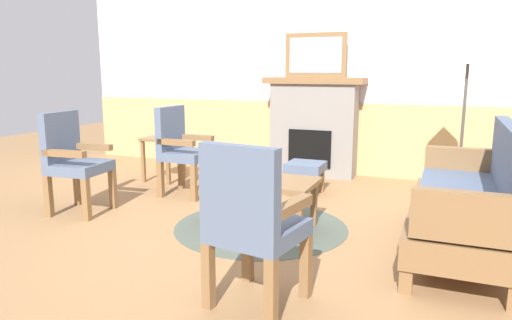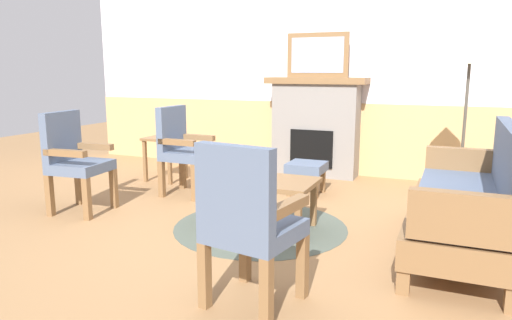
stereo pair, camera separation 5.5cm
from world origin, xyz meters
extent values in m
plane|color=#997047|center=(0.00, 0.00, 0.00)|extent=(14.00, 14.00, 0.00)
cube|color=white|center=(0.00, 2.60, 1.35)|extent=(7.20, 0.12, 2.70)
cube|color=tan|center=(0.00, 2.53, 0.47)|extent=(7.20, 0.02, 0.95)
cube|color=gray|center=(0.00, 2.35, 0.60)|extent=(1.10, 0.36, 1.20)
cube|color=black|center=(0.00, 2.16, 0.38)|extent=(0.56, 0.02, 0.48)
cube|color=brown|center=(0.00, 2.35, 1.24)|extent=(1.30, 0.44, 0.08)
cube|color=brown|center=(0.00, 2.35, 1.56)|extent=(0.80, 0.03, 0.56)
cube|color=#9EB2D1|center=(0.00, 2.33, 1.56)|extent=(0.68, 0.01, 0.44)
cube|color=brown|center=(1.45, 0.97, 0.08)|extent=(0.08, 0.08, 0.16)
cube|color=brown|center=(1.45, -0.71, 0.08)|extent=(0.08, 0.08, 0.16)
cube|color=brown|center=(2.05, 0.97, 0.08)|extent=(0.08, 0.08, 0.16)
cube|color=brown|center=(1.75, 0.13, 0.26)|extent=(0.70, 1.80, 0.20)
cube|color=slate|center=(1.75, 0.13, 0.42)|extent=(0.60, 1.70, 0.12)
cube|color=slate|center=(2.05, 0.13, 0.73)|extent=(0.10, 1.70, 0.50)
cube|color=brown|center=(1.75, 0.98, 0.53)|extent=(0.60, 0.10, 0.30)
cube|color=brown|center=(1.75, -0.72, 0.53)|extent=(0.60, 0.10, 0.30)
cube|color=brown|center=(-0.27, -0.13, 0.20)|extent=(0.05, 0.05, 0.40)
cube|color=brown|center=(0.57, -0.13, 0.20)|extent=(0.05, 0.05, 0.40)
cube|color=brown|center=(-0.27, 0.31, 0.20)|extent=(0.05, 0.05, 0.40)
cube|color=brown|center=(0.57, 0.31, 0.20)|extent=(0.05, 0.05, 0.40)
cube|color=brown|center=(0.15, 0.09, 0.42)|extent=(0.96, 0.56, 0.04)
cylinder|color=#4C564C|center=(0.15, 0.09, 0.00)|extent=(1.53, 1.53, 0.01)
cube|color=black|center=(0.14, 0.07, 0.46)|extent=(0.23, 0.20, 0.03)
cube|color=brown|center=(0.04, 1.19, 0.13)|extent=(0.05, 0.05, 0.26)
cube|color=brown|center=(0.34, 1.19, 0.13)|extent=(0.05, 0.05, 0.26)
cube|color=brown|center=(0.04, 1.49, 0.13)|extent=(0.05, 0.05, 0.26)
cube|color=brown|center=(0.34, 1.49, 0.13)|extent=(0.05, 0.05, 0.26)
cube|color=slate|center=(0.19, 1.34, 0.31)|extent=(0.40, 0.40, 0.10)
cube|color=brown|center=(-1.44, 0.07, 0.20)|extent=(0.07, 0.07, 0.40)
cube|color=brown|center=(-1.40, -0.35, 0.20)|extent=(0.07, 0.07, 0.40)
cube|color=brown|center=(-1.86, 0.03, 0.20)|extent=(0.07, 0.07, 0.40)
cube|color=brown|center=(-1.82, -0.39, 0.20)|extent=(0.07, 0.07, 0.40)
cube|color=slate|center=(-1.63, -0.16, 0.45)|extent=(0.52, 0.52, 0.10)
cube|color=slate|center=(-1.83, -0.18, 0.74)|extent=(0.12, 0.49, 0.48)
cube|color=brown|center=(-1.65, 0.05, 0.62)|extent=(0.44, 0.11, 0.06)
cube|color=brown|center=(-1.61, -0.36, 0.62)|extent=(0.44, 0.11, 0.06)
cube|color=brown|center=(-0.81, 1.02, 0.20)|extent=(0.06, 0.06, 0.40)
cube|color=brown|center=(-0.81, 0.60, 0.20)|extent=(0.06, 0.06, 0.40)
cube|color=brown|center=(-1.23, 1.03, 0.20)|extent=(0.06, 0.06, 0.40)
cube|color=brown|center=(-1.23, 0.61, 0.20)|extent=(0.06, 0.06, 0.40)
cube|color=slate|center=(-1.02, 0.81, 0.45)|extent=(0.49, 0.49, 0.10)
cube|color=slate|center=(-1.22, 0.82, 0.74)|extent=(0.09, 0.48, 0.48)
cube|color=brown|center=(-1.02, 1.02, 0.62)|extent=(0.44, 0.08, 0.06)
cube|color=brown|center=(-1.02, 0.61, 0.62)|extent=(0.44, 0.08, 0.06)
cube|color=brown|center=(0.47, -0.94, 0.20)|extent=(0.07, 0.07, 0.40)
cube|color=brown|center=(0.89, -1.01, 0.20)|extent=(0.07, 0.07, 0.40)
cube|color=brown|center=(0.40, -1.35, 0.20)|extent=(0.07, 0.07, 0.40)
cube|color=brown|center=(0.82, -1.42, 0.20)|extent=(0.07, 0.07, 0.40)
cube|color=slate|center=(0.64, -1.18, 0.45)|extent=(0.55, 0.55, 0.10)
cube|color=slate|center=(0.61, -1.38, 0.74)|extent=(0.49, 0.16, 0.48)
cube|color=brown|center=(0.44, -1.15, 0.62)|extent=(0.14, 0.45, 0.06)
cube|color=brown|center=(0.85, -1.22, 0.62)|extent=(0.14, 0.45, 0.06)
cube|color=brown|center=(-1.83, 1.49, 0.26)|extent=(0.04, 0.04, 0.52)
cube|color=brown|center=(-1.47, 1.49, 0.26)|extent=(0.04, 0.04, 0.52)
cube|color=brown|center=(-1.83, 1.13, 0.26)|extent=(0.04, 0.04, 0.52)
cube|color=brown|center=(-1.47, 1.13, 0.26)|extent=(0.04, 0.04, 0.52)
cube|color=brown|center=(-1.65, 1.31, 0.54)|extent=(0.44, 0.44, 0.03)
cylinder|color=#332D28|center=(1.76, 1.38, 0.01)|extent=(0.24, 0.24, 0.03)
cylinder|color=#4C473D|center=(1.76, 1.38, 0.73)|extent=(0.03, 0.03, 1.40)
cone|color=beige|center=(1.76, 1.38, 1.55)|extent=(0.36, 0.36, 0.25)
camera|label=1|loc=(1.62, -3.59, 1.37)|focal=32.85mm
camera|label=2|loc=(1.67, -3.57, 1.37)|focal=32.85mm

